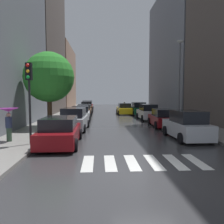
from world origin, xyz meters
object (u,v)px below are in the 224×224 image
(parked_car_left_second, at_px, (74,120))
(lamp_post_right, at_px, (179,76))
(pedestrian_foreground, at_px, (9,116))
(parked_car_left_sixth, at_px, (88,106))
(parked_car_left_nearest, at_px, (60,132))
(parked_car_right_third, at_px, (148,112))
(parked_car_left_third, at_px, (81,114))
(parked_car_left_fourth, at_px, (84,110))
(taxi_midroad, at_px, (124,109))
(parked_car_right_second, at_px, (163,118))
(parked_car_right_nearest, at_px, (187,126))
(parked_car_left_fifth, at_px, (87,107))
(traffic_light_left_corner, at_px, (29,85))
(parked_car_right_fourth, at_px, (138,109))
(street_tree_left, at_px, (49,77))

(parked_car_left_second, distance_m, lamp_post_right, 10.28)
(pedestrian_foreground, bearing_deg, parked_car_left_sixth, -155.90)
(parked_car_left_nearest, height_order, parked_car_right_third, parked_car_right_third)
(pedestrian_foreground, bearing_deg, parked_car_left_third, -165.75)
(parked_car_left_sixth, bearing_deg, parked_car_left_fourth, -178.78)
(taxi_midroad, xyz_separation_m, pedestrian_foreground, (-8.77, -19.33, 0.81))
(parked_car_right_second, relative_size, taxi_midroad, 1.02)
(parked_car_right_second, bearing_deg, parked_car_left_sixth, 20.98)
(parked_car_left_second, distance_m, parked_car_right_nearest, 8.54)
(parked_car_left_fifth, relative_size, traffic_light_left_corner, 1.12)
(parked_car_right_nearest, bearing_deg, pedestrian_foreground, 93.00)
(taxi_midroad, bearing_deg, parked_car_right_second, -171.30)
(parked_car_right_fourth, bearing_deg, pedestrian_foreground, 149.50)
(taxi_midroad, bearing_deg, lamp_post_right, -163.05)
(parked_car_left_nearest, xyz_separation_m, lamp_post_right, (9.50, 7.74, 3.74))
(parked_car_left_nearest, distance_m, parked_car_left_second, 5.36)
(lamp_post_right, bearing_deg, taxi_midroad, 106.95)
(parked_car_left_fifth, distance_m, pedestrian_foreground, 23.59)
(parked_car_right_second, relative_size, parked_car_right_third, 1.05)
(parked_car_right_third, bearing_deg, parked_car_left_fifth, 32.88)
(parked_car_left_nearest, height_order, parked_car_right_nearest, parked_car_right_nearest)
(parked_car_left_nearest, relative_size, taxi_midroad, 1.04)
(pedestrian_foreground, relative_size, traffic_light_left_corner, 0.44)
(parked_car_right_nearest, relative_size, taxi_midroad, 0.95)
(parked_car_left_third, distance_m, street_tree_left, 6.91)
(parked_car_left_second, relative_size, taxi_midroad, 1.00)
(parked_car_right_third, xyz_separation_m, traffic_light_left_corner, (-9.20, -12.94, 2.47))
(parked_car_right_nearest, height_order, taxi_midroad, parked_car_right_nearest)
(parked_car_left_second, distance_m, parked_car_left_fourth, 12.48)
(parked_car_right_fourth, relative_size, pedestrian_foreground, 2.42)
(parked_car_right_nearest, height_order, street_tree_left, street_tree_left)
(parked_car_left_third, xyz_separation_m, parked_car_right_second, (7.61, -4.82, -0.02))
(parked_car_right_fourth, bearing_deg, parked_car_right_third, 178.80)
(taxi_midroad, height_order, street_tree_left, street_tree_left)
(parked_car_left_nearest, xyz_separation_m, taxi_midroad, (5.83, 19.77, 0.03))
(parked_car_right_second, height_order, pedestrian_foreground, pedestrian_foreground)
(parked_car_right_nearest, bearing_deg, parked_car_right_third, -1.37)
(lamp_post_right, bearing_deg, parked_car_right_fourth, 98.69)
(parked_car_left_third, xyz_separation_m, parked_car_left_sixth, (-0.18, 18.23, 0.06))
(parked_car_right_nearest, xyz_separation_m, street_tree_left, (-9.52, 4.84, 3.37))
(parked_car_left_nearest, relative_size, parked_car_left_second, 1.05)
(parked_car_right_nearest, bearing_deg, parked_car_right_fourth, -1.52)
(parked_car_left_second, xyz_separation_m, parked_car_right_second, (7.61, 1.51, -0.09))
(parked_car_left_third, distance_m, parked_car_left_fifth, 12.13)
(parked_car_left_second, xyz_separation_m, pedestrian_foreground, (-3.13, -4.91, 0.76))
(parked_car_left_fourth, bearing_deg, parked_car_right_nearest, -156.05)
(parked_car_left_fifth, xyz_separation_m, taxi_midroad, (5.65, -4.04, -0.05))
(parked_car_left_fourth, relative_size, street_tree_left, 0.72)
(parked_car_left_sixth, height_order, taxi_midroad, taxi_midroad)
(parked_car_left_second, distance_m, pedestrian_foreground, 5.87)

